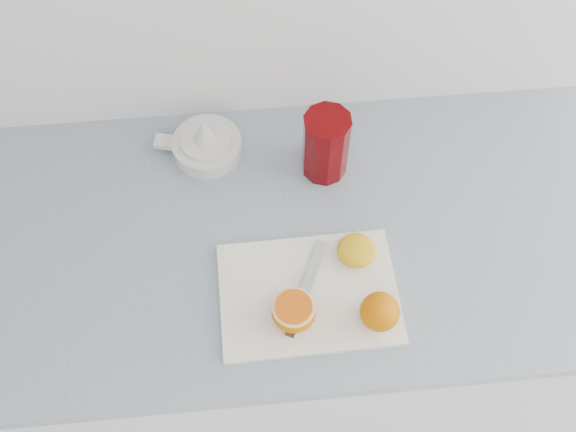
{
  "coord_description": "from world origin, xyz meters",
  "views": [
    {
      "loc": [
        0.09,
        1.1,
        1.95
      ],
      "look_at": [
        0.14,
        1.69,
        0.96
      ],
      "focal_mm": 40.0,
      "sensor_mm": 36.0,
      "label": 1
    }
  ],
  "objects_px": {
    "counter": "(284,317)",
    "cutting_board": "(309,294)",
    "red_tumbler": "(326,147)",
    "citrus_juicer": "(206,144)",
    "half_orange": "(294,312)"
  },
  "relations": [
    {
      "from": "half_orange",
      "to": "citrus_juicer",
      "type": "distance_m",
      "value": 0.41
    },
    {
      "from": "counter",
      "to": "cutting_board",
      "type": "height_order",
      "value": "cutting_board"
    },
    {
      "from": "cutting_board",
      "to": "citrus_juicer",
      "type": "height_order",
      "value": "citrus_juicer"
    },
    {
      "from": "counter",
      "to": "half_orange",
      "type": "relative_size",
      "value": 30.0
    },
    {
      "from": "counter",
      "to": "red_tumbler",
      "type": "height_order",
      "value": "red_tumbler"
    },
    {
      "from": "citrus_juicer",
      "to": "red_tumbler",
      "type": "height_order",
      "value": "red_tumbler"
    },
    {
      "from": "citrus_juicer",
      "to": "red_tumbler",
      "type": "bearing_deg",
      "value": -15.09
    },
    {
      "from": "cutting_board",
      "to": "citrus_juicer",
      "type": "bearing_deg",
      "value": 116.94
    },
    {
      "from": "half_orange",
      "to": "red_tumbler",
      "type": "relative_size",
      "value": 0.51
    },
    {
      "from": "cutting_board",
      "to": "red_tumbler",
      "type": "bearing_deg",
      "value": 77.35
    },
    {
      "from": "cutting_board",
      "to": "half_orange",
      "type": "relative_size",
      "value": 4.16
    },
    {
      "from": "counter",
      "to": "red_tumbler",
      "type": "relative_size",
      "value": 15.16
    },
    {
      "from": "counter",
      "to": "cutting_board",
      "type": "xyz_separation_m",
      "value": [
        0.04,
        -0.14,
        0.45
      ]
    },
    {
      "from": "half_orange",
      "to": "citrus_juicer",
      "type": "relative_size",
      "value": 0.43
    },
    {
      "from": "counter",
      "to": "citrus_juicer",
      "type": "relative_size",
      "value": 12.77
    }
  ]
}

